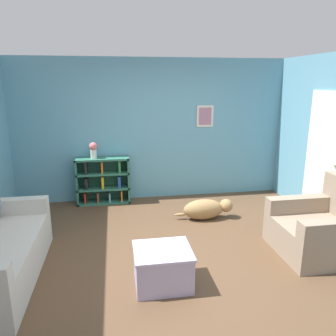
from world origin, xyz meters
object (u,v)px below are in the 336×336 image
(bookshelf, at_px, (103,180))
(coffee_table, at_px, (163,266))
(dog, at_px, (206,209))
(recliner_chair, at_px, (324,229))
(vase, at_px, (93,149))

(bookshelf, height_order, coffee_table, bookshelf)
(coffee_table, xyz_separation_m, dog, (0.97, 1.66, -0.05))
(recliner_chair, distance_m, coffee_table, 2.21)
(bookshelf, relative_size, coffee_table, 1.53)
(bookshelf, distance_m, dog, 1.98)
(bookshelf, xyz_separation_m, vase, (-0.14, -0.02, 0.59))
(vase, bearing_deg, coffee_table, -72.58)
(recliner_chair, relative_size, coffee_table, 1.68)
(recliner_chair, bearing_deg, dog, 133.12)
(coffee_table, bearing_deg, recliner_chair, 9.67)
(coffee_table, distance_m, vase, 2.92)
(dog, relative_size, vase, 3.36)
(bookshelf, bearing_deg, vase, -171.89)
(bookshelf, xyz_separation_m, coffee_table, (0.70, -2.71, -0.20))
(bookshelf, xyz_separation_m, dog, (1.66, -1.05, -0.25))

